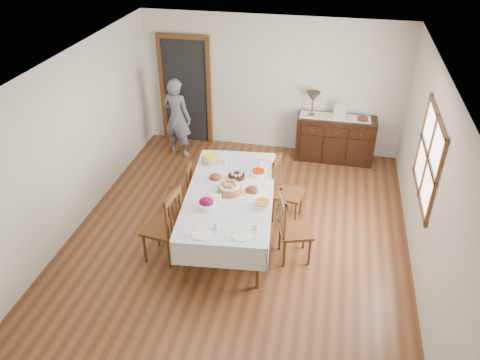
% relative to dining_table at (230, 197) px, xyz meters
% --- Properties ---
extents(ground, '(6.00, 6.00, 0.00)m').
position_rel_dining_table_xyz_m(ground, '(0.12, 0.03, -0.73)').
color(ground, brown).
extents(room_shell, '(5.02, 6.02, 2.65)m').
position_rel_dining_table_xyz_m(room_shell, '(-0.03, 0.45, 0.92)').
color(room_shell, silver).
rests_on(room_shell, ground).
extents(dining_table, '(1.45, 2.50, 0.82)m').
position_rel_dining_table_xyz_m(dining_table, '(0.00, 0.00, 0.00)').
color(dining_table, silver).
rests_on(dining_table, ground).
extents(chair_left_near, '(0.53, 0.53, 1.13)m').
position_rel_dining_table_xyz_m(chair_left_near, '(-0.77, -0.64, -0.15)').
color(chair_left_near, '#512C13').
rests_on(chair_left_near, ground).
extents(chair_left_far, '(0.44, 0.44, 0.93)m').
position_rel_dining_table_xyz_m(chair_left_far, '(-0.85, 0.36, -0.25)').
color(chair_left_far, '#512C13').
rests_on(chair_left_far, ground).
extents(chair_right_near, '(0.55, 0.55, 1.05)m').
position_rel_dining_table_xyz_m(chair_right_near, '(0.93, -0.28, -0.19)').
color(chair_right_near, '#512C13').
rests_on(chair_right_near, ground).
extents(chair_right_far, '(0.50, 0.50, 1.07)m').
position_rel_dining_table_xyz_m(chair_right_far, '(0.71, 0.64, -0.18)').
color(chair_right_far, '#512C13').
rests_on(chair_right_far, ground).
extents(sideboard, '(1.45, 0.53, 0.87)m').
position_rel_dining_table_xyz_m(sideboard, '(1.42, 2.75, -0.29)').
color(sideboard, black).
rests_on(sideboard, ground).
extents(person, '(0.58, 0.44, 1.66)m').
position_rel_dining_table_xyz_m(person, '(-1.56, 2.32, 0.10)').
color(person, slate).
rests_on(person, ground).
extents(bread_basket, '(0.33, 0.33, 0.19)m').
position_rel_dining_table_xyz_m(bread_basket, '(-0.00, -0.03, 0.17)').
color(bread_basket, '#905F2E').
rests_on(bread_basket, dining_table).
extents(egg_basket, '(0.25, 0.25, 0.11)m').
position_rel_dining_table_xyz_m(egg_basket, '(0.01, 0.38, 0.13)').
color(egg_basket, black).
rests_on(egg_basket, dining_table).
extents(ham_platter_a, '(0.28, 0.28, 0.11)m').
position_rel_dining_table_xyz_m(ham_platter_a, '(-0.28, 0.27, 0.13)').
color(ham_platter_a, white).
rests_on(ham_platter_a, dining_table).
extents(ham_platter_b, '(0.28, 0.28, 0.11)m').
position_rel_dining_table_xyz_m(ham_platter_b, '(0.31, 0.04, 0.12)').
color(ham_platter_b, white).
rests_on(ham_platter_b, dining_table).
extents(beet_bowl, '(0.26, 0.26, 0.15)m').
position_rel_dining_table_xyz_m(beet_bowl, '(-0.22, -0.44, 0.16)').
color(beet_bowl, white).
rests_on(beet_bowl, dining_table).
extents(carrot_bowl, '(0.24, 0.24, 0.08)m').
position_rel_dining_table_xyz_m(carrot_bowl, '(0.31, 0.53, 0.13)').
color(carrot_bowl, white).
rests_on(carrot_bowl, dining_table).
extents(pineapple_bowl, '(0.25, 0.25, 0.14)m').
position_rel_dining_table_xyz_m(pineapple_bowl, '(-0.49, 0.74, 0.16)').
color(pineapple_bowl, tan).
rests_on(pineapple_bowl, dining_table).
extents(casserole_dish, '(0.24, 0.24, 0.08)m').
position_rel_dining_table_xyz_m(casserole_dish, '(0.51, -0.27, 0.13)').
color(casserole_dish, white).
rests_on(casserole_dish, dining_table).
extents(butter_dish, '(0.15, 0.10, 0.07)m').
position_rel_dining_table_xyz_m(butter_dish, '(-0.14, -0.23, 0.13)').
color(butter_dish, white).
rests_on(butter_dish, dining_table).
extents(setting_left, '(0.43, 0.31, 0.10)m').
position_rel_dining_table_xyz_m(setting_left, '(-0.09, -0.96, 0.12)').
color(setting_left, white).
rests_on(setting_left, dining_table).
extents(setting_right, '(0.43, 0.31, 0.10)m').
position_rel_dining_table_xyz_m(setting_right, '(0.41, -0.89, 0.12)').
color(setting_right, white).
rests_on(setting_right, dining_table).
extents(glass_far_a, '(0.07, 0.07, 0.11)m').
position_rel_dining_table_xyz_m(glass_far_a, '(-0.25, 0.72, 0.15)').
color(glass_far_a, white).
rests_on(glass_far_a, dining_table).
extents(glass_far_b, '(0.07, 0.07, 0.11)m').
position_rel_dining_table_xyz_m(glass_far_b, '(0.29, 0.84, 0.15)').
color(glass_far_b, white).
rests_on(glass_far_b, dining_table).
extents(runner, '(1.30, 0.35, 0.01)m').
position_rel_dining_table_xyz_m(runner, '(1.37, 2.76, 0.15)').
color(runner, white).
rests_on(runner, sideboard).
extents(table_lamp, '(0.26, 0.26, 0.46)m').
position_rel_dining_table_xyz_m(table_lamp, '(0.93, 2.76, 0.50)').
color(table_lamp, brown).
rests_on(table_lamp, sideboard).
extents(picture_frame, '(0.22, 0.08, 0.28)m').
position_rel_dining_table_xyz_m(picture_frame, '(1.44, 2.71, 0.29)').
color(picture_frame, '#BFA58E').
rests_on(picture_frame, sideboard).
extents(deco_bowl, '(0.20, 0.20, 0.06)m').
position_rel_dining_table_xyz_m(deco_bowl, '(1.86, 2.72, 0.18)').
color(deco_bowl, '#512C13').
rests_on(deco_bowl, sideboard).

